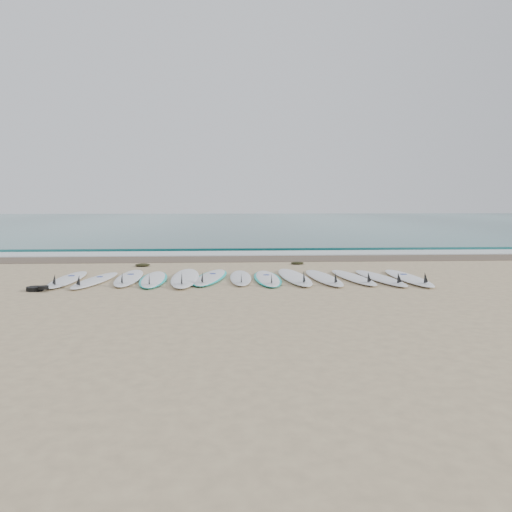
{
  "coord_description": "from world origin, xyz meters",
  "views": [
    {
      "loc": [
        -0.26,
        -11.06,
        1.75
      ],
      "look_at": [
        0.43,
        1.24,
        0.4
      ],
      "focal_mm": 35.0,
      "sensor_mm": 36.0,
      "label": 1
    }
  ],
  "objects": [
    {
      "name": "leash_coil",
      "position": [
        -4.03,
        -1.17,
        0.05
      ],
      "size": [
        0.46,
        0.36,
        0.11
      ],
      "color": "black",
      "rests_on": "ground"
    },
    {
      "name": "surfboard_11",
      "position": [
        3.14,
        -0.23,
        0.06
      ],
      "size": [
        0.85,
        2.54,
        0.32
      ],
      "rotation": [
        0.0,
        0.0,
        0.14
      ],
      "color": "white",
      "rests_on": "ground"
    },
    {
      "name": "surfboard_6",
      "position": [
        0.01,
        0.02,
        0.05
      ],
      "size": [
        0.49,
        2.3,
        0.29
      ],
      "rotation": [
        0.0,
        0.0,
        -0.0
      ],
      "color": "silver",
      "rests_on": "ground"
    },
    {
      "name": "ocean",
      "position": [
        0.0,
        32.5,
        0.01
      ],
      "size": [
        120.0,
        55.0,
        0.03
      ],
      "primitive_type": "cube",
      "color": "#1B5F5F",
      "rests_on": "ground"
    },
    {
      "name": "surfboard_5",
      "position": [
        -0.67,
        0.14,
        0.05
      ],
      "size": [
        0.99,
        2.61,
        0.32
      ],
      "rotation": [
        0.0,
        0.0,
        -0.15
      ],
      "color": "white",
      "rests_on": "ground"
    },
    {
      "name": "surfboard_9",
      "position": [
        1.88,
        -0.12,
        0.06
      ],
      "size": [
        0.74,
        2.55,
        0.32
      ],
      "rotation": [
        0.0,
        0.0,
        0.09
      ],
      "color": "white",
      "rests_on": "ground"
    },
    {
      "name": "surfboard_2",
      "position": [
        -2.49,
        0.11,
        0.06
      ],
      "size": [
        0.64,
        2.59,
        0.33
      ],
      "rotation": [
        0.0,
        0.0,
        0.04
      ],
      "color": "white",
      "rests_on": "ground"
    },
    {
      "name": "seaweed_far",
      "position": [
        1.67,
        2.69,
        0.04
      ],
      "size": [
        0.37,
        0.28,
        0.07
      ],
      "primitive_type": "ellipsoid",
      "color": "black",
      "rests_on": "ground"
    },
    {
      "name": "surfboard_3",
      "position": [
        -1.92,
        -0.07,
        0.05
      ],
      "size": [
        0.71,
        2.44,
        0.31
      ],
      "rotation": [
        0.0,
        0.0,
        0.05
      ],
      "color": "white",
      "rests_on": "ground"
    },
    {
      "name": "surfboard_4",
      "position": [
        -1.23,
        -0.01,
        0.06
      ],
      "size": [
        0.66,
        2.91,
        0.37
      ],
      "rotation": [
        0.0,
        0.0,
        0.02
      ],
      "color": "white",
      "rests_on": "ground"
    },
    {
      "name": "foam_band",
      "position": [
        0.0,
        5.5,
        0.02
      ],
      "size": [
        120.0,
        1.4,
        0.04
      ],
      "primitive_type": "cube",
      "color": "silver",
      "rests_on": "ground"
    },
    {
      "name": "seaweed_near",
      "position": [
        -2.58,
        2.48,
        0.04
      ],
      "size": [
        0.41,
        0.32,
        0.08
      ],
      "primitive_type": "ellipsoid",
      "color": "black",
      "rests_on": "ground"
    },
    {
      "name": "surfboard_10",
      "position": [
        2.56,
        -0.1,
        0.05
      ],
      "size": [
        0.82,
        2.46,
        0.31
      ],
      "rotation": [
        0.0,
        0.0,
        0.13
      ],
      "color": "white",
      "rests_on": "ground"
    },
    {
      "name": "ground",
      "position": [
        0.0,
        0.0,
        0.0
      ],
      "size": [
        120.0,
        120.0,
        0.0
      ],
      "primitive_type": "plane",
      "color": "tan"
    },
    {
      "name": "surfboard_0",
      "position": [
        -3.8,
        -0.03,
        0.05
      ],
      "size": [
        0.55,
        2.47,
        0.32
      ],
      "rotation": [
        0.0,
        0.0,
        0.02
      ],
      "color": "white",
      "rests_on": "ground"
    },
    {
      "name": "surfboard_1",
      "position": [
        -3.17,
        -0.18,
        0.05
      ],
      "size": [
        0.79,
        2.4,
        0.3
      ],
      "rotation": [
        0.0,
        0.0,
        -0.13
      ],
      "color": "white",
      "rests_on": "ground"
    },
    {
      "name": "surfboard_12",
      "position": [
        3.76,
        -0.26,
        0.06
      ],
      "size": [
        0.6,
        2.61,
        0.33
      ],
      "rotation": [
        0.0,
        0.0,
        0.02
      ],
      "color": "white",
      "rests_on": "ground"
    },
    {
      "name": "surfboard_7",
      "position": [
        0.61,
        -0.08,
        0.05
      ],
      "size": [
        0.63,
        2.41,
        0.31
      ],
      "rotation": [
        0.0,
        0.0,
        0.02
      ],
      "color": "white",
      "rests_on": "ground"
    },
    {
      "name": "surfboard_8",
      "position": [
        1.23,
        0.0,
        0.06
      ],
      "size": [
        0.76,
        2.73,
        0.35
      ],
      "rotation": [
        0.0,
        0.0,
        0.07
      ],
      "color": "white",
      "rests_on": "ground"
    },
    {
      "name": "wet_sand_band",
      "position": [
        0.0,
        4.1,
        0.01
      ],
      "size": [
        120.0,
        1.8,
        0.01
      ],
      "primitive_type": "cube",
      "color": "brown",
      "rests_on": "ground"
    },
    {
      "name": "wave_crest",
      "position": [
        0.0,
        7.0,
        0.05
      ],
      "size": [
        120.0,
        1.0,
        0.1
      ],
      "primitive_type": "cube",
      "color": "#1B5F5F",
      "rests_on": "ground"
    }
  ]
}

